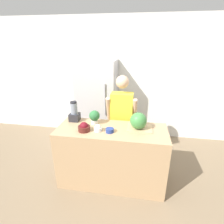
{
  "coord_description": "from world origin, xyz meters",
  "views": [
    {
      "loc": [
        0.36,
        -1.89,
        2.07
      ],
      "look_at": [
        0.0,
        0.34,
        1.17
      ],
      "focal_mm": 28.0,
      "sensor_mm": 36.0,
      "label": 1
    }
  ],
  "objects": [
    {
      "name": "blender",
      "position": [
        -0.62,
        0.5,
        1.05
      ],
      "size": [
        0.15,
        0.15,
        0.32
      ],
      "color": "#28282D",
      "rests_on": "counter_island"
    },
    {
      "name": "wall_back",
      "position": [
        0.0,
        1.95,
        1.3
      ],
      "size": [
        8.0,
        0.06,
        2.6
      ],
      "color": "white",
      "rests_on": "ground_plane"
    },
    {
      "name": "potted_plant",
      "position": [
        -0.28,
        0.44,
        1.04
      ],
      "size": [
        0.16,
        0.16,
        0.21
      ],
      "color": "beige",
      "rests_on": "counter_island"
    },
    {
      "name": "bowl_cherries",
      "position": [
        -0.37,
        0.2,
        0.97
      ],
      "size": [
        0.17,
        0.17,
        0.13
      ],
      "color": "#511E19",
      "rests_on": "counter_island"
    },
    {
      "name": "cutting_board",
      "position": [
        0.39,
        0.39,
        0.93
      ],
      "size": [
        0.35,
        0.27,
        0.01
      ],
      "color": "tan",
      "rests_on": "counter_island"
    },
    {
      "name": "person",
      "position": [
        0.09,
        0.84,
        0.82
      ],
      "size": [
        0.5,
        0.26,
        1.6
      ],
      "color": "#4C608C",
      "rests_on": "ground_plane"
    },
    {
      "name": "counter_island",
      "position": [
        0.0,
        0.31,
        0.46
      ],
      "size": [
        1.59,
        0.62,
        0.92
      ],
      "color": "tan",
      "rests_on": "ground_plane"
    },
    {
      "name": "ground_plane",
      "position": [
        0.0,
        0.0,
        0.0
      ],
      "size": [
        14.0,
        14.0,
        0.0
      ],
      "primitive_type": "plane",
      "color": "#7F6B51"
    },
    {
      "name": "refrigerator",
      "position": [
        -0.51,
        1.57,
        0.88
      ],
      "size": [
        0.79,
        0.69,
        1.76
      ],
      "color": "#B7B7BC",
      "rests_on": "ground_plane"
    },
    {
      "name": "watermelon",
      "position": [
        0.37,
        0.37,
        1.05
      ],
      "size": [
        0.24,
        0.24,
        0.24
      ],
      "color": "#3D7F3D",
      "rests_on": "cutting_board"
    },
    {
      "name": "bowl_small_blue",
      "position": [
        -0.01,
        0.21,
        0.95
      ],
      "size": [
        0.11,
        0.11,
        0.06
      ],
      "color": "navy",
      "rests_on": "counter_island"
    },
    {
      "name": "bowl_cream",
      "position": [
        -0.18,
        0.22,
        0.96
      ],
      "size": [
        0.11,
        0.11,
        0.1
      ],
      "color": "white",
      "rests_on": "counter_island"
    }
  ]
}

